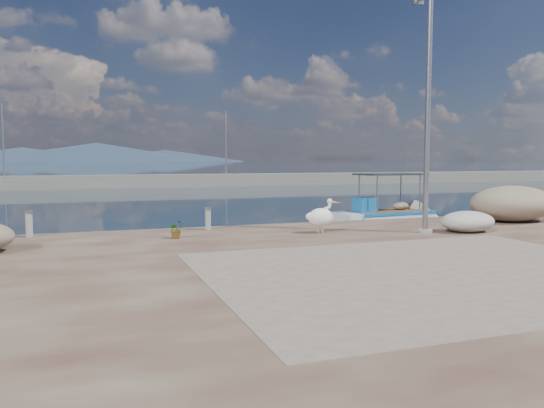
{
  "coord_description": "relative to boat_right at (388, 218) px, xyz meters",
  "views": [
    {
      "loc": [
        -5.47,
        -11.57,
        2.68
      ],
      "look_at": [
        0.0,
        3.8,
        1.3
      ],
      "focal_mm": 35.0,
      "sensor_mm": 36.0,
      "label": 1
    }
  ],
  "objects": [
    {
      "name": "ground",
      "position": [
        -6.74,
        -7.94,
        -0.19
      ],
      "size": [
        1400.0,
        1400.0,
        0.0
      ],
      "primitive_type": "plane",
      "color": "#162635",
      "rests_on": "ground"
    },
    {
      "name": "quay",
      "position": [
        -6.74,
        -13.94,
        0.06
      ],
      "size": [
        44.0,
        22.0,
        0.5
      ],
      "primitive_type": "cube",
      "color": "#4A2720",
      "rests_on": "ground"
    },
    {
      "name": "quay_patch",
      "position": [
        -5.74,
        -10.94,
        0.31
      ],
      "size": [
        9.0,
        7.0,
        0.01
      ],
      "primitive_type": "cube",
      "color": "gray",
      "rests_on": "quay"
    },
    {
      "name": "breakwater",
      "position": [
        -6.74,
        32.06,
        0.41
      ],
      "size": [
        120.0,
        2.2,
        7.5
      ],
      "color": "gray",
      "rests_on": "ground"
    },
    {
      "name": "mountains",
      "position": [
        -2.34,
        642.06,
        9.32
      ],
      "size": [
        370.0,
        280.0,
        22.0
      ],
      "color": "#28384C",
      "rests_on": "ground"
    },
    {
      "name": "boat_right",
      "position": [
        0.0,
        0.0,
        0.0
      ],
      "size": [
        5.2,
        2.16,
        2.43
      ],
      "rotation": [
        0.0,
        0.0,
        0.1
      ],
      "color": "white",
      "rests_on": "ground"
    },
    {
      "name": "pelican",
      "position": [
        -5.61,
        -5.33,
        0.79
      ],
      "size": [
        1.07,
        0.58,
        1.02
      ],
      "rotation": [
        0.0,
        0.0,
        -0.13
      ],
      "color": "tan",
      "rests_on": "quay"
    },
    {
      "name": "lamp_post",
      "position": [
        -2.65,
        -6.25,
        3.61
      ],
      "size": [
        0.44,
        0.96,
        7.0
      ],
      "color": "gray",
      "rests_on": "quay"
    },
    {
      "name": "bollard_near",
      "position": [
        -8.61,
        -3.49,
        0.69
      ],
      "size": [
        0.23,
        0.23,
        0.71
      ],
      "color": "gray",
      "rests_on": "quay"
    },
    {
      "name": "bollard_far",
      "position": [
        -13.68,
        -3.34,
        0.72
      ],
      "size": [
        0.25,
        0.25,
        0.76
      ],
      "color": "gray",
      "rests_on": "quay"
    },
    {
      "name": "potted_plant",
      "position": [
        -9.84,
        -4.97,
        0.56
      ],
      "size": [
        0.56,
        0.53,
        0.49
      ],
      "primitive_type": "imported",
      "rotation": [
        0.0,
        0.0,
        0.42
      ],
      "color": "#33722D",
      "rests_on": "quay"
    },
    {
      "name": "net_pile_d",
      "position": [
        -1.37,
        -6.61,
        0.63
      ],
      "size": [
        1.69,
        1.27,
        0.63
      ],
      "primitive_type": "ellipsoid",
      "color": "beige",
      "rests_on": "quay"
    },
    {
      "name": "net_pile_c",
      "position": [
        1.98,
        -4.88,
        0.94
      ],
      "size": [
        3.2,
        2.29,
        1.26
      ],
      "primitive_type": "ellipsoid",
      "color": "tan",
      "rests_on": "quay"
    }
  ]
}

